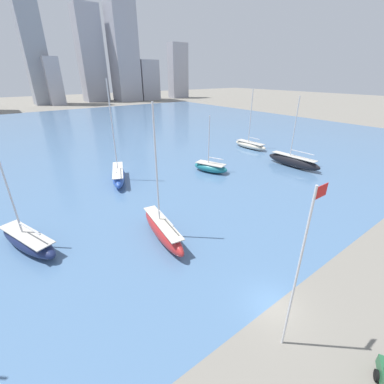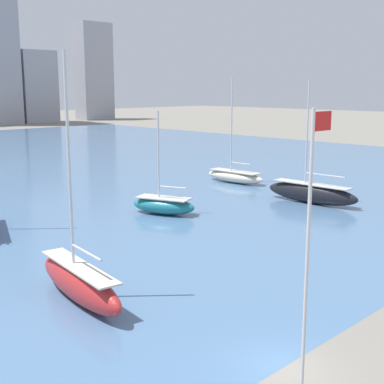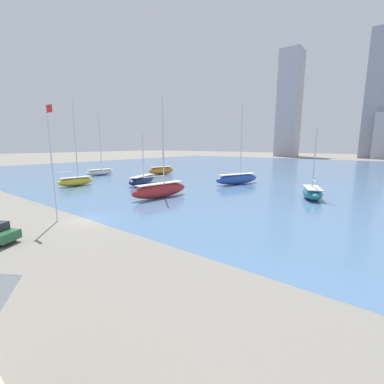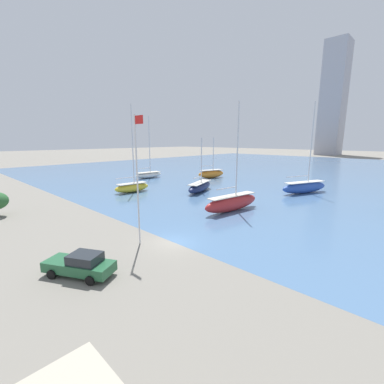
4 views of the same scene
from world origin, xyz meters
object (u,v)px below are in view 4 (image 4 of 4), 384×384
at_px(sailboat_orange, 211,174).
at_px(sailboat_blue, 304,187).
at_px(sailboat_white, 148,175).
at_px(sailboat_red, 232,202).
at_px(parked_pickup_green, 81,265).
at_px(flag_pole, 138,177).
at_px(sailboat_navy, 200,187).
at_px(sailboat_yellow, 132,187).

distance_m(sailboat_orange, sailboat_blue, 24.52).
relative_size(sailboat_white, sailboat_blue, 0.94).
height_order(sailboat_red, parked_pickup_green, sailboat_red).
xyz_separation_m(flag_pole, sailboat_navy, (-12.38, 22.28, -5.39)).
xyz_separation_m(sailboat_orange, sailboat_yellow, (0.80, -24.13, -0.09)).
bearing_deg(sailboat_orange, sailboat_white, -120.84).
relative_size(flag_pole, sailboat_white, 0.77).
height_order(flag_pole, parked_pickup_green, flag_pole).
bearing_deg(sailboat_red, sailboat_yellow, -166.40).
bearing_deg(sailboat_orange, sailboat_blue, 8.24).
bearing_deg(parked_pickup_green, sailboat_white, -161.09).
bearing_deg(sailboat_blue, sailboat_navy, -118.82).
xyz_separation_m(sailboat_red, parked_pickup_green, (1.99, -21.60, -0.36)).
relative_size(flag_pole, sailboat_yellow, 0.75).
height_order(sailboat_white, sailboat_navy, sailboat_white).
bearing_deg(flag_pole, sailboat_blue, 86.02).
bearing_deg(sailboat_red, sailboat_white, 169.53).
bearing_deg(sailboat_navy, flag_pole, -81.28).
height_order(sailboat_navy, parked_pickup_green, sailboat_navy).
bearing_deg(sailboat_orange, sailboat_red, -30.26).
bearing_deg(sailboat_yellow, parked_pickup_green, -36.08).
relative_size(sailboat_white, sailboat_orange, 1.49).
height_order(sailboat_blue, sailboat_navy, sailboat_blue).
distance_m(sailboat_white, sailboat_yellow, 17.94).
bearing_deg(sailboat_white, sailboat_red, -12.24).
relative_size(flag_pole, sailboat_blue, 0.73).
height_order(sailboat_red, sailboat_yellow, sailboat_yellow).
height_order(flag_pole, sailboat_navy, flag_pole).
bearing_deg(sailboat_red, parked_pickup_green, -76.86).
bearing_deg(sailboat_navy, parked_pickup_green, -84.12).
height_order(flag_pole, sailboat_yellow, sailboat_yellow).
relative_size(sailboat_white, sailboat_red, 1.05).
relative_size(sailboat_white, sailboat_navy, 1.52).
distance_m(flag_pole, parked_pickup_green, 8.53).
height_order(sailboat_blue, parked_pickup_green, sailboat_blue).
bearing_deg(sailboat_orange, flag_pole, -44.30).
distance_m(sailboat_red, parked_pickup_green, 21.69).
distance_m(sailboat_navy, sailboat_yellow, 12.62).
bearing_deg(sailboat_navy, sailboat_white, 148.88).
bearing_deg(sailboat_navy, sailboat_red, -50.34).
distance_m(sailboat_navy, sailboat_red, 13.95).
relative_size(sailboat_blue, parked_pickup_green, 3.04).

